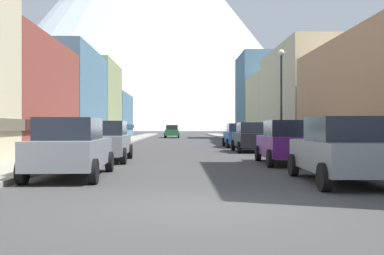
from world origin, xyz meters
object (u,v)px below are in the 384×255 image
object	(u,v)px
car_right_2	(251,137)
trash_bin_right	(378,152)
car_left_0	(71,148)
car_driving_0	(172,131)
potted_plant_0	(75,140)
car_driving_1	(172,131)
pedestrian_0	(289,137)
car_left_1	(106,141)
car_right_1	(286,142)
car_right_0	(341,150)
car_right_3	(238,135)
streetlamp_right	(281,84)

from	to	relation	value
car_right_2	trash_bin_right	distance (m)	11.89
car_left_0	car_driving_0	size ratio (longest dim) A/B	1.01
car_left_0	potted_plant_0	distance (m)	14.64
car_driving_1	pedestrian_0	xyz separation A→B (m)	(7.85, -35.60, -0.03)
car_left_0	pedestrian_0	xyz separation A→B (m)	(10.05, 14.19, -0.03)
trash_bin_right	car_driving_1	bearing A→B (deg)	99.43
car_left_1	car_right_1	bearing A→B (deg)	-12.71
car_right_0	trash_bin_right	xyz separation A→B (m)	(2.55, 3.41, -0.26)
potted_plant_0	pedestrian_0	size ratio (longest dim) A/B	0.61
car_right_1	trash_bin_right	world-z (taller)	car_right_1
car_right_0	trash_bin_right	bearing A→B (deg)	53.19
car_left_0	car_driving_1	world-z (taller)	same
car_right_3	car_left_1	bearing A→B (deg)	-119.99
car_left_0	potted_plant_0	size ratio (longest dim) A/B	4.62
trash_bin_right	potted_plant_0	bearing A→B (deg)	137.17
car_right_3	car_driving_0	bearing A→B (deg)	100.59
car_right_2	potted_plant_0	size ratio (longest dim) A/B	4.59
car_left_1	car_driving_1	distance (m)	43.49
streetlamp_right	car_driving_1	bearing A→B (deg)	100.50
car_right_3	car_driving_0	distance (m)	29.38
car_right_3	streetlamp_right	xyz separation A→B (m)	(1.55, -7.24, 3.09)
car_right_2	car_driving_0	distance (m)	35.31
car_left_1	car_right_0	world-z (taller)	same
trash_bin_right	streetlamp_right	distance (m)	10.95
car_right_1	pedestrian_0	bearing A→B (deg)	75.59
car_driving_1	streetlamp_right	bearing A→B (deg)	-79.50
car_right_0	streetlamp_right	distance (m)	14.21
car_right_2	car_right_3	bearing A→B (deg)	90.00
car_right_2	car_driving_0	size ratio (longest dim) A/B	1.00
car_left_1	potted_plant_0	xyz separation A→B (m)	(-3.20, 7.93, -0.19)
car_right_2	car_driving_1	size ratio (longest dim) A/B	1.00
car_right_1	potted_plant_0	xyz separation A→B (m)	(-10.80, 9.64, -0.19)
car_driving_0	car_driving_1	xyz separation A→B (m)	(0.00, 1.38, 0.00)
trash_bin_right	car_right_1	bearing A→B (deg)	133.02
car_right_2	trash_bin_right	bearing A→B (deg)	-77.60
car_left_0	pedestrian_0	distance (m)	17.39
car_right_2	streetlamp_right	world-z (taller)	streetlamp_right
car_left_1	car_driving_0	size ratio (longest dim) A/B	1.01
car_driving_1	streetlamp_right	world-z (taller)	streetlamp_right
car_right_3	potted_plant_0	bearing A→B (deg)	-154.11
pedestrian_0	streetlamp_right	size ratio (longest dim) A/B	0.27
car_driving_0	car_left_0	bearing A→B (deg)	-92.60
car_left_0	car_right_2	xyz separation A→B (m)	(7.60, 13.51, 0.00)
car_left_1	car_driving_1	world-z (taller)	same
car_right_1	car_driving_1	distance (m)	45.47
car_right_3	trash_bin_right	size ratio (longest dim) A/B	4.52
car_right_3	car_driving_1	bearing A→B (deg)	100.12
car_right_0	streetlamp_right	bearing A→B (deg)	83.58
car_right_2	car_right_1	bearing A→B (deg)	-90.01
car_left_1	car_right_2	size ratio (longest dim) A/B	1.01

